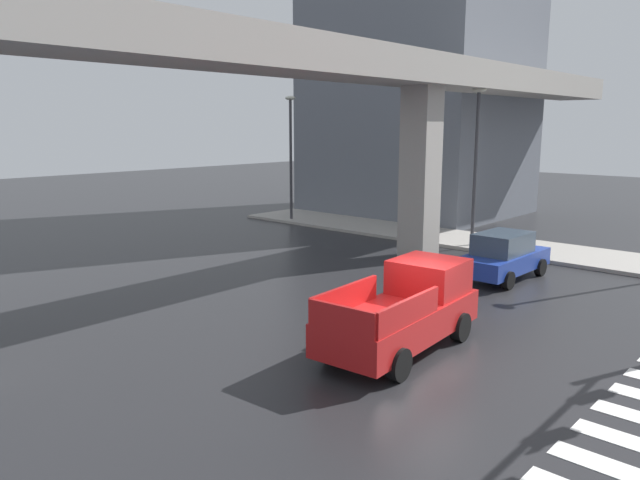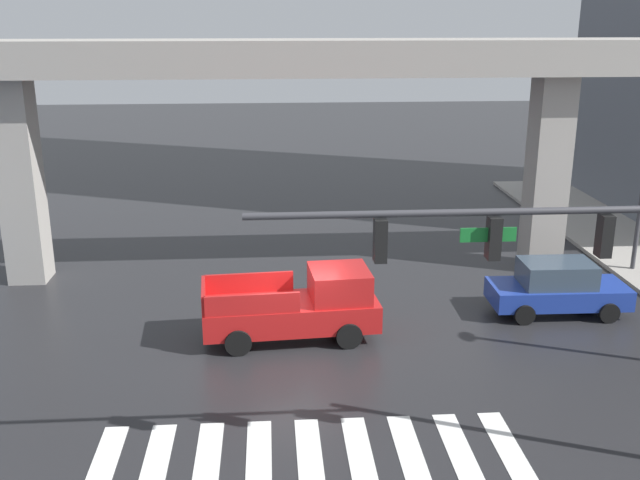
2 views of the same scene
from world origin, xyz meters
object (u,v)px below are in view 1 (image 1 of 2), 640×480
pickup_truck (406,310)px  street_lamp_mid_block (476,148)px  street_lamp_far_north (291,143)px  sedan_blue (503,256)px

pickup_truck → street_lamp_mid_block: (12.55, 4.84, 3.57)m
pickup_truck → street_lamp_far_north: bearing=52.9°
sedan_blue → street_lamp_mid_block: 6.69m
sedan_blue → street_lamp_far_north: 16.31m
street_lamp_mid_block → street_lamp_far_north: size_ratio=1.00×
sedan_blue → pickup_truck: bearing=-171.0°
street_lamp_far_north → street_lamp_mid_block: bearing=-90.0°
street_lamp_mid_block → street_lamp_far_north: (0.00, 11.76, 0.00)m
street_lamp_mid_block → sedan_blue: bearing=-140.6°
sedan_blue → street_lamp_mid_block: street_lamp_mid_block is taller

